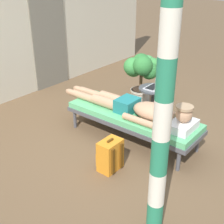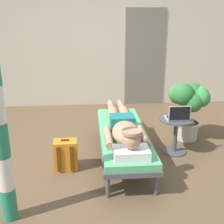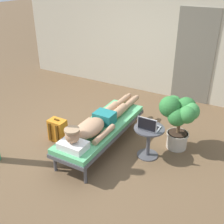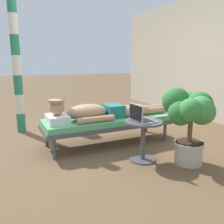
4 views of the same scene
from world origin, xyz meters
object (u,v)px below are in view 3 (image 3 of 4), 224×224
laptop (148,126)px  potted_plant (180,114)px  side_table (149,137)px  lounge_chair (102,129)px  backpack (58,130)px  person_reclining (98,122)px

laptop → potted_plant: (0.33, 0.51, 0.05)m
potted_plant → laptop: bearing=-122.6°
side_table → laptop: bearing=-90.0°
lounge_chair → backpack: backpack is taller
lounge_chair → laptop: laptop is taller
lounge_chair → side_table: side_table is taller
laptop → backpack: (-1.56, -0.30, -0.39)m
person_reclining → side_table: 0.84m
lounge_chair → backpack: size_ratio=4.68×
lounge_chair → backpack: 0.81m
side_table → backpack: bearing=-167.1°
lounge_chair → laptop: bearing=6.6°
side_table → backpack: (-1.56, -0.36, -0.16)m
side_table → backpack: side_table is taller
laptop → backpack: bearing=-168.9°
backpack → potted_plant: (1.88, 0.81, 0.44)m
person_reclining → backpack: (-0.77, -0.11, -0.32)m
lounge_chair → potted_plant: bearing=28.3°
potted_plant → side_table: bearing=-125.4°
person_reclining → backpack: size_ratio=5.12×
lounge_chair → side_table: size_ratio=3.80×
potted_plant → lounge_chair: bearing=-151.7°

